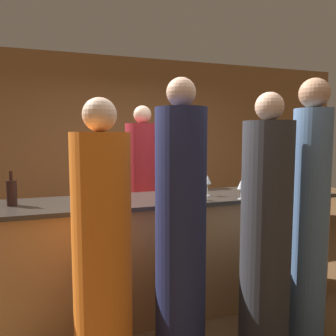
% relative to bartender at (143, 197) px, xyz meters
% --- Properties ---
extents(ground_plane, '(14.00, 14.00, 0.00)m').
position_rel_bartender_xyz_m(ground_plane, '(0.08, -0.86, -0.88)').
color(ground_plane, brown).
extents(back_wall, '(8.00, 0.08, 2.80)m').
position_rel_bartender_xyz_m(back_wall, '(0.08, 1.58, 0.52)').
color(back_wall, olive).
rests_on(back_wall, ground_plane).
extents(bar_counter, '(3.00, 0.68, 1.03)m').
position_rel_bartender_xyz_m(bar_counter, '(0.08, -0.86, -0.37)').
color(bar_counter, '#B27F4C').
rests_on(bar_counter, ground_plane).
extents(bartender, '(0.39, 0.39, 1.91)m').
position_rel_bartender_xyz_m(bartender, '(0.00, 0.00, 0.00)').
color(bartender, maroon).
rests_on(bartender, ground_plane).
extents(guest_0, '(0.36, 0.36, 1.87)m').
position_rel_bartender_xyz_m(guest_0, '(0.51, -1.62, -0.01)').
color(guest_0, '#2D2D33').
rests_on(guest_0, ground_plane).
extents(guest_1, '(0.28, 0.28, 2.00)m').
position_rel_bartender_xyz_m(guest_1, '(0.92, -1.58, 0.08)').
color(guest_1, '#4C6B93').
rests_on(guest_1, ground_plane).
extents(guest_2, '(0.34, 0.34, 1.95)m').
position_rel_bartender_xyz_m(guest_2, '(-0.13, -1.57, 0.03)').
color(guest_2, '#1E234C').
rests_on(guest_2, ground_plane).
extents(guest_3, '(0.36, 0.36, 1.80)m').
position_rel_bartender_xyz_m(guest_3, '(-0.66, -1.59, -0.05)').
color(guest_3, orange).
rests_on(guest_3, ground_plane).
extents(wine_bottle_0, '(0.07, 0.07, 0.27)m').
position_rel_bartender_xyz_m(wine_bottle_0, '(0.88, -0.89, 0.25)').
color(wine_bottle_0, black).
rests_on(wine_bottle_0, bar_counter).
extents(wine_bottle_1, '(0.08, 0.08, 0.27)m').
position_rel_bartender_xyz_m(wine_bottle_1, '(-1.25, -0.82, 0.25)').
color(wine_bottle_1, black).
rests_on(wine_bottle_1, bar_counter).
extents(ice_bucket, '(0.16, 0.16, 0.18)m').
position_rel_bartender_xyz_m(ice_bucket, '(1.16, -0.66, 0.23)').
color(ice_bucket, '#9E9993').
rests_on(ice_bucket, bar_counter).
extents(wine_glass_0, '(0.07, 0.07, 0.17)m').
position_rel_bartender_xyz_m(wine_glass_0, '(0.58, -1.15, 0.27)').
color(wine_glass_0, silver).
rests_on(wine_glass_0, bar_counter).
extents(wine_glass_1, '(0.06, 0.06, 0.18)m').
position_rel_bartender_xyz_m(wine_glass_1, '(0.20, -1.06, 0.28)').
color(wine_glass_1, silver).
rests_on(wine_glass_1, bar_counter).
extents(wine_glass_2, '(0.07, 0.07, 0.18)m').
position_rel_bartender_xyz_m(wine_glass_2, '(0.38, -0.90, 0.28)').
color(wine_glass_2, silver).
rests_on(wine_glass_2, bar_counter).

